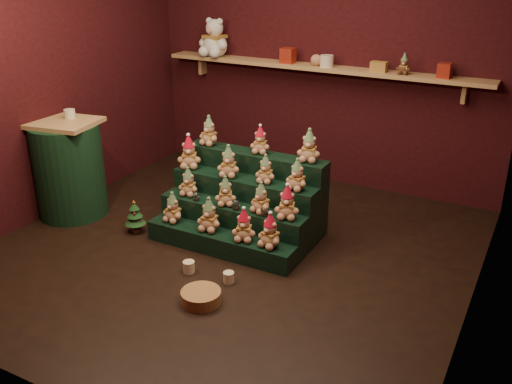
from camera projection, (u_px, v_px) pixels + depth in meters
The scene contains 41 objects.
ground at pixel (229, 251), 5.01m from camera, with size 4.00×4.00×0.00m, color black.
back_wall at pixel (324, 55), 6.13m from camera, with size 4.00×0.10×2.80m, color black.
front_wall at pixel (12, 179), 2.80m from camera, with size 4.00×0.10×2.80m, color black.
left_wall at pixel (39, 70), 5.36m from camera, with size 0.10×4.00×2.80m, color black.
right_wall at pixel (506, 130), 3.57m from camera, with size 0.10×4.00×2.80m, color black.
back_shelf at pixel (318, 68), 6.03m from camera, with size 3.60×0.26×0.24m.
riser_tier_front at pixel (220, 243), 4.97m from camera, with size 1.40×0.22×0.18m, color black.
riser_tier_midfront at pixel (232, 224), 5.11m from camera, with size 1.40×0.22×0.36m, color black.
riser_tier_midback at pixel (244, 206), 5.25m from camera, with size 1.40×0.22×0.54m, color black.
riser_tier_back at pixel (256, 189), 5.40m from camera, with size 1.40×0.22×0.72m, color black.
teddy_0 at pixel (173, 207), 5.11m from camera, with size 0.19×0.18×0.27m, color tan, non-canonical shape.
teddy_1 at pixel (209, 215), 4.93m from camera, with size 0.21×0.19×0.30m, color tan, non-canonical shape.
teddy_2 at pixel (244, 225), 4.77m from camera, with size 0.20×0.18×0.28m, color tan, non-canonical shape.
teddy_3 at pixel (270, 231), 4.66m from camera, with size 0.21×0.19×0.29m, color tan, non-canonical shape.
teddy_4 at pixel (188, 182), 5.21m from camera, with size 0.19×0.17×0.26m, color tan, non-canonical shape.
teddy_5 at pixel (226, 191), 5.00m from camera, with size 0.19×0.17×0.26m, color tan, non-canonical shape.
teddy_6 at pixel (261, 198), 4.86m from camera, with size 0.19×0.17×0.27m, color tan, non-canonical shape.
teddy_7 at pixel (287, 202), 4.75m from camera, with size 0.21×0.19×0.29m, color tan, non-canonical shape.
teddy_8 at pixel (189, 152), 5.35m from camera, with size 0.22×0.20×0.31m, color tan, non-canonical shape.
teddy_9 at pixel (229, 161), 5.14m from camera, with size 0.20×0.18×0.29m, color tan, non-canonical shape.
teddy_10 at pixel (266, 169), 5.01m from camera, with size 0.18×0.16×0.25m, color tan, non-canonical shape.
teddy_11 at pixel (297, 175), 4.85m from camera, with size 0.20×0.18×0.27m, color tan, non-canonical shape.
teddy_12 at pixel (209, 131), 5.42m from camera, with size 0.20×0.18×0.28m, color tan, non-canonical shape.
teddy_13 at pixel (260, 140), 5.20m from camera, with size 0.18×0.16×0.25m, color tan, non-canonical shape.
teddy_14 at pixel (309, 146), 4.99m from camera, with size 0.21×0.19×0.29m, color tan, non-canonical shape.
snow_globe_a at pixel (196, 197), 5.12m from camera, with size 0.06×0.06×0.08m.
snow_globe_b at pixel (236, 205), 4.94m from camera, with size 0.07×0.07×0.09m.
snow_globe_c at pixel (264, 211), 4.82m from camera, with size 0.06×0.06×0.09m.
side_table at pixel (69, 169), 5.56m from camera, with size 0.70×0.67×0.96m.
table_ornament at pixel (70, 114), 5.43m from camera, with size 0.11×0.11×0.08m, color beige.
mini_christmas_tree at pixel (135, 216), 5.30m from camera, with size 0.19×0.19×0.33m.
mug_left at pixel (189, 267), 4.67m from camera, with size 0.10×0.10×0.10m, color beige.
mug_right at pixel (229, 277), 4.53m from camera, with size 0.09×0.09×0.09m, color beige.
wicker_basket at pixel (201, 297), 4.27m from camera, with size 0.30×0.30×0.10m, color olive.
white_bear at pixel (215, 32), 6.43m from camera, with size 0.38×0.35×0.54m, color white, non-canonical shape.
brown_bear at pixel (404, 64), 5.55m from camera, with size 0.14×0.12×0.19m, color #4F2C1A, non-canonical shape.
gift_tin_red_a at pixel (288, 56), 6.11m from camera, with size 0.14×0.14×0.16m, color #A52B19.
gift_tin_cream at pixel (327, 61), 5.93m from camera, with size 0.14×0.14×0.12m, color beige.
gift_tin_red_b at pixel (444, 71), 5.40m from camera, with size 0.12×0.12×0.14m, color #A52B19.
shelf_plush_ball at pixel (316, 60), 5.98m from camera, with size 0.12×0.12×0.12m, color tan.
scarf_gift_box at pixel (379, 67), 5.69m from camera, with size 0.16×0.10×0.10m, color orange.
Camera 1 is at (2.29, -3.78, 2.43)m, focal length 40.00 mm.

